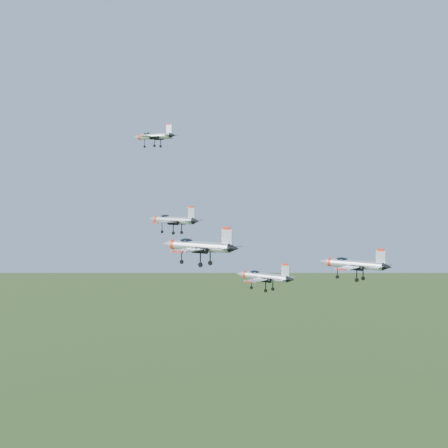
% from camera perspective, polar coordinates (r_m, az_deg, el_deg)
% --- Properties ---
extents(jet_lead, '(10.78, 9.06, 2.89)m').
position_cam_1_polar(jet_lead, '(126.31, -6.47, 7.99)').
color(jet_lead, '#ADB1BA').
extents(jet_left_high, '(12.16, 10.33, 3.30)m').
position_cam_1_polar(jet_left_high, '(112.98, -4.72, 0.39)').
color(jet_left_high, '#ADB1BA').
extents(jet_right_high, '(13.19, 11.08, 3.54)m').
position_cam_1_polar(jet_right_high, '(86.93, -2.40, -2.00)').
color(jet_right_high, '#ADB1BA').
extents(jet_left_low, '(12.41, 10.55, 3.37)m').
position_cam_1_polar(jet_left_low, '(112.25, 3.65, -4.80)').
color(jet_left_low, '#ADB1BA').
extents(jet_right_low, '(11.27, 9.56, 3.06)m').
position_cam_1_polar(jet_right_low, '(91.08, 11.72, -3.58)').
color(jet_right_low, '#ADB1BA').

